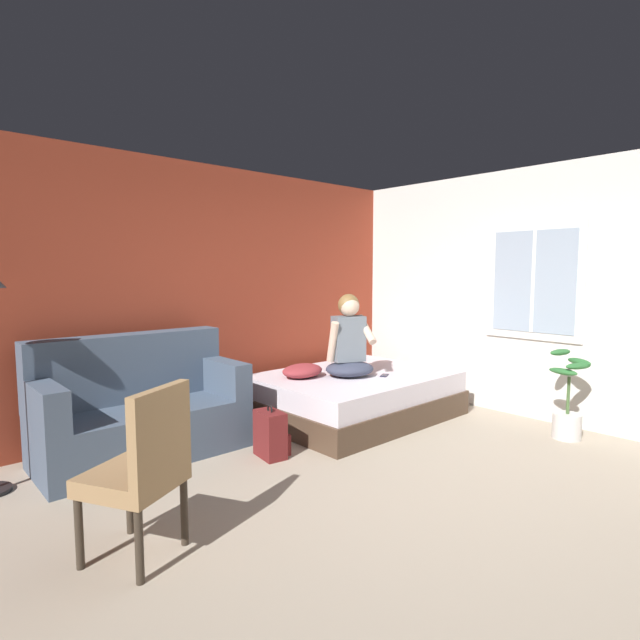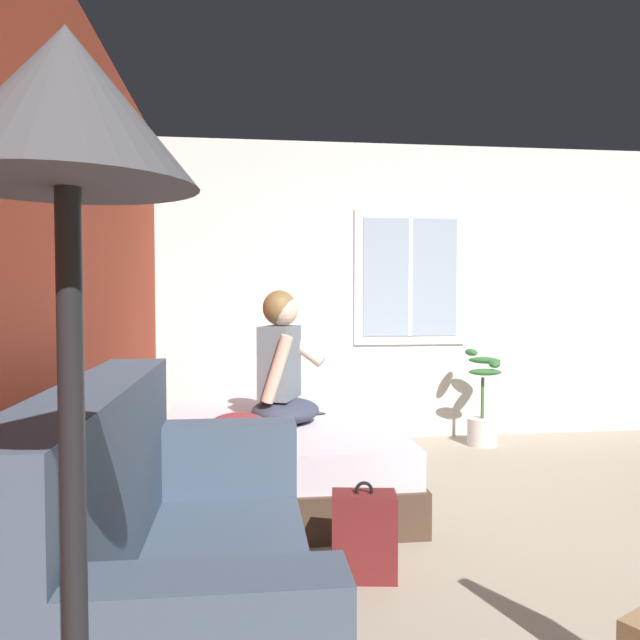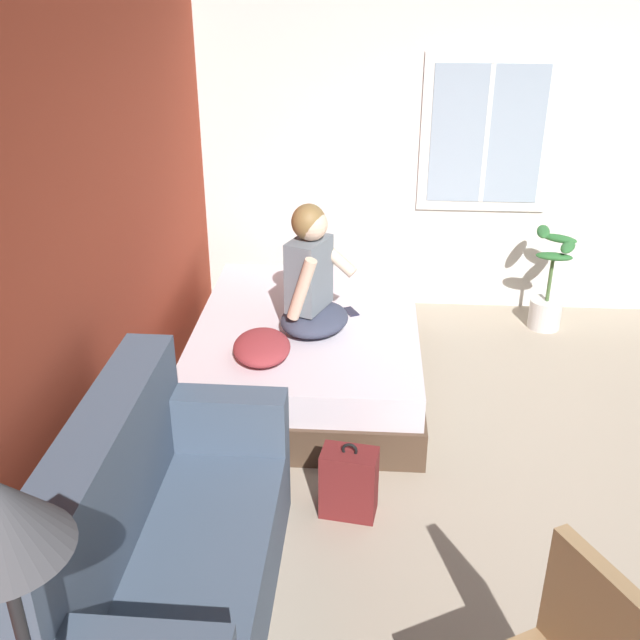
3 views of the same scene
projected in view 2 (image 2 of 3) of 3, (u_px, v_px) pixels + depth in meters
ground_plane at (625, 554)px, 3.19m from camera, size 40.00×40.00×0.00m
wall_back_accent at (54, 290)px, 2.78m from camera, size 10.39×0.16×2.70m
wall_side_with_window at (448, 292)px, 5.88m from camera, size 0.19×6.78×2.70m
bed at (276, 454)px, 4.27m from camera, size 2.07×1.57×0.48m
couch at (166, 583)px, 2.02m from camera, size 1.71×0.84×1.04m
person_seated at (283, 369)px, 4.11m from camera, size 0.65×0.60×0.88m
backpack at (364, 536)px, 2.93m from camera, size 0.27×0.32×0.46m
throw_pillow at (239, 426)px, 3.68m from camera, size 0.52×0.42×0.14m
cell_phone at (316, 413)px, 4.44m from camera, size 0.16×0.13×0.01m
floor_lamp at (68, 224)px, 0.86m from camera, size 0.36×0.36×1.70m
potted_plant at (483, 411)px, 5.46m from camera, size 0.39×0.37×0.85m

